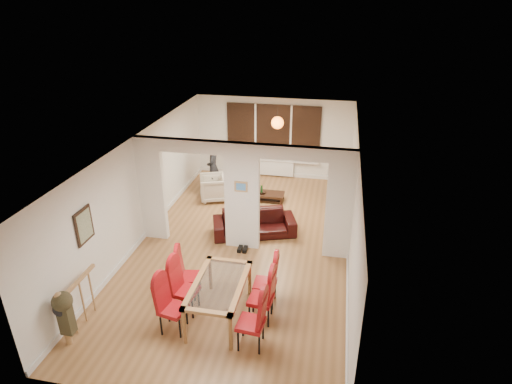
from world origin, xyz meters
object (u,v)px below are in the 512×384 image
(bowl, at_px, (262,192))
(person, at_px, (213,167))
(dining_chair_lc, at_px, (188,274))
(dining_chair_lb, at_px, (185,287))
(dining_chair_rc, at_px, (265,280))
(armchair, at_px, (214,188))
(dining_chair_la, at_px, (173,306))
(dining_chair_rb, at_px, (261,296))
(sofa, at_px, (254,223))
(dining_chair_ra, at_px, (251,320))
(bottle, at_px, (262,189))
(dining_table, at_px, (219,300))
(television, at_px, (332,194))
(coffee_table, at_px, (267,197))

(bowl, bearing_deg, person, 166.94)
(dining_chair_lc, relative_size, person, 0.65)
(dining_chair_lc, bearing_deg, dining_chair_lb, -86.74)
(dining_chair_rc, xyz_separation_m, bowl, (-0.90, 4.51, -0.27))
(armchair, bearing_deg, dining_chair_la, -10.91)
(dining_chair_rb, distance_m, bowl, 5.07)
(dining_chair_rc, bearing_deg, sofa, 105.67)
(dining_chair_lc, distance_m, armchair, 4.45)
(dining_chair_ra, xyz_separation_m, person, (-2.42, 6.01, 0.23))
(dining_chair_rb, distance_m, dining_chair_rc, 0.48)
(dining_chair_rb, bearing_deg, bowl, 105.89)
(dining_chair_ra, height_order, sofa, dining_chair_ra)
(sofa, distance_m, bottle, 1.95)
(dining_table, xyz_separation_m, dining_chair_lc, (-0.77, 0.49, 0.13))
(television, bearing_deg, dining_chair_lc, 138.30)
(bowl, bearing_deg, bottle, 147.14)
(dining_chair_ra, relative_size, television, 1.15)
(coffee_table, distance_m, bottle, 0.29)
(bowl, bearing_deg, sofa, -84.98)
(person, relative_size, bottle, 6.10)
(television, xyz_separation_m, bowl, (-2.01, -0.21, -0.02))
(sofa, bearing_deg, dining_chair_ra, -97.93)
(bowl, bearing_deg, dining_chair_rb, -79.68)
(person, height_order, bottle, person)
(armchair, relative_size, coffee_table, 0.80)
(dining_chair_ra, distance_m, coffee_table, 5.74)
(dining_chair_lc, height_order, armchair, dining_chair_lc)
(dining_chair_lc, relative_size, dining_chair_ra, 0.92)
(dining_chair_lc, height_order, dining_chair_ra, dining_chair_ra)
(person, distance_m, bottle, 1.64)
(sofa, bearing_deg, armchair, 113.24)
(dining_table, distance_m, dining_chair_rc, 0.95)
(dining_chair_lb, distance_m, armchair, 4.92)
(dining_chair_la, bearing_deg, dining_chair_ra, 7.48)
(dining_table, relative_size, person, 1.04)
(dining_chair_lb, bearing_deg, sofa, 86.66)
(bottle, bearing_deg, dining_chair_lc, -97.71)
(dining_table, bearing_deg, dining_chair_lc, 147.32)
(dining_chair_rb, bearing_deg, armchair, 121.18)
(dining_chair_la, bearing_deg, dining_table, 46.19)
(sofa, bearing_deg, dining_chair_lb, -121.03)
(armchair, height_order, bowl, armchair)
(dining_chair_rc, height_order, person, person)
(bottle, bearing_deg, dining_chair_rb, -79.62)
(dining_chair_rc, bearing_deg, dining_chair_ra, -92.29)
(dining_table, xyz_separation_m, television, (1.87, 5.27, -0.10))
(dining_table, height_order, dining_chair_rb, dining_chair_rb)
(dining_chair_rc, xyz_separation_m, television, (1.11, 4.72, -0.25))
(dining_chair_rc, bearing_deg, coffee_table, 99.24)
(dining_chair_ra, distance_m, bowl, 5.72)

